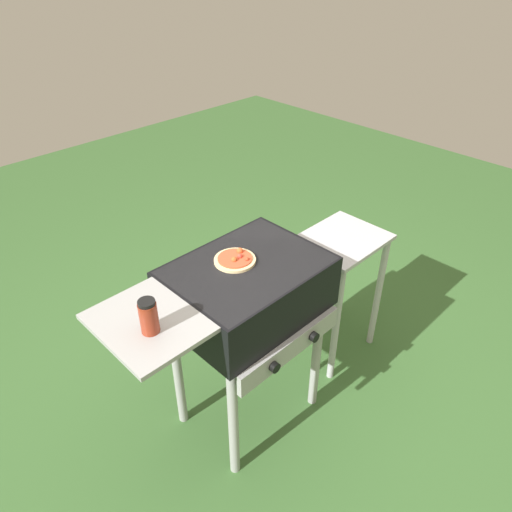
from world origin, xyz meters
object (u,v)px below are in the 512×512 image
object	(u,v)px
grill	(246,295)
prep_table	(338,272)
sauce_jar	(149,317)
pizza_pepperoni	(235,259)

from	to	relation	value
grill	prep_table	xyz separation A→B (m)	(0.67, 0.00, -0.23)
grill	sauce_jar	bearing A→B (deg)	-174.56
grill	prep_table	bearing A→B (deg)	0.37
grill	pizza_pepperoni	world-z (taller)	pizza_pepperoni
sauce_jar	prep_table	world-z (taller)	sauce_jar
grill	pizza_pepperoni	size ratio (longest dim) A/B	5.59
grill	sauce_jar	size ratio (longest dim) A/B	7.42
pizza_pepperoni	prep_table	xyz separation A→B (m)	(0.68, -0.05, -0.38)
pizza_pepperoni	sauce_jar	distance (m)	0.50
sauce_jar	grill	bearing A→B (deg)	5.44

